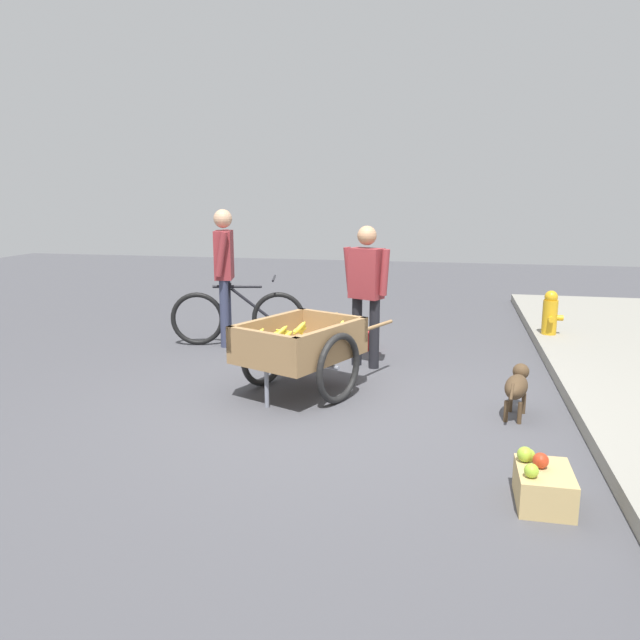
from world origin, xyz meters
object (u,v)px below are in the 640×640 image
bicycle (238,317)px  plastic_bucket (363,340)px  cyclist_person (224,265)px  apple_crate (543,485)px  vendor_person (366,284)px  dog (517,385)px  fruit_cart (300,348)px  fire_hydrant (550,317)px

bicycle → plastic_bucket: size_ratio=6.47×
cyclist_person → apple_crate: (3.38, 3.29, -0.88)m
vendor_person → apple_crate: size_ratio=3.45×
dog → fruit_cart: bearing=-95.9°
cyclist_person → dog: cyclist_person is taller
cyclist_person → plastic_bucket: cyclist_person is taller
apple_crate → fire_hydrant: bearing=171.6°
dog → vendor_person: bearing=-130.7°
vendor_person → dog: bearing=49.3°
vendor_person → dog: vendor_person is taller
bicycle → plastic_bucket: bicycle is taller
dog → fire_hydrant: size_ratio=0.99×
apple_crate → fruit_cart: bearing=-131.8°
fire_hydrant → plastic_bucket: size_ratio=2.66×
apple_crate → dog: bearing=-179.4°
fruit_cart → dog: (0.20, 1.91, -0.17)m
vendor_person → fire_hydrant: vendor_person is taller
vendor_person → dog: (1.25, 1.45, -0.63)m
vendor_person → fire_hydrant: 2.65m
cyclist_person → plastic_bucket: 1.92m
dog → bicycle: bearing=-121.1°
bicycle → fire_hydrant: 3.87m
cyclist_person → apple_crate: 4.80m
bicycle → apple_crate: bearing=42.6°
fruit_cart → vendor_person: vendor_person is taller
cyclist_person → apple_crate: size_ratio=3.78×
vendor_person → cyclist_person: (-0.60, -1.82, 0.10)m
cyclist_person → plastic_bucket: bearing=94.8°
fruit_cart → plastic_bucket: size_ratio=7.20×
apple_crate → plastic_bucket: bearing=-155.6°
dog → apple_crate: dog is taller
fire_hydrant → apple_crate: bearing=-8.4°
fire_hydrant → vendor_person: bearing=-54.2°
bicycle → apple_crate: size_ratio=3.70×
bicycle → fire_hydrant: bicycle is taller
fruit_cart → fire_hydrant: size_ratio=2.71×
vendor_person → dog: 2.02m
cyclist_person → dog: size_ratio=2.51×
dog → cyclist_person: bearing=-119.5°
vendor_person → fire_hydrant: size_ratio=2.26×
bicycle → fruit_cart: bearing=35.6°
apple_crate → bicycle: bearing=-137.4°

